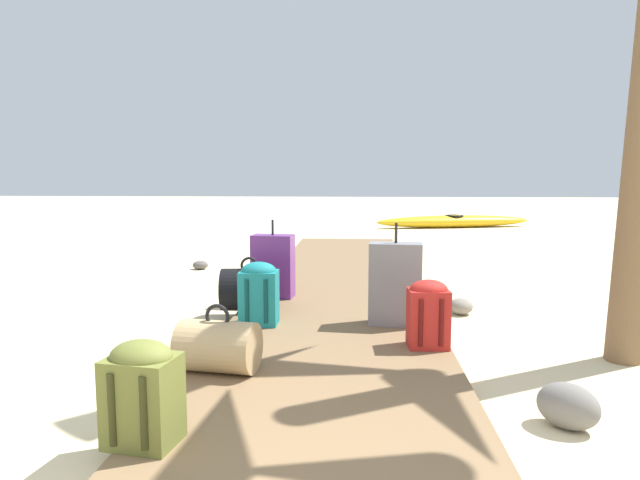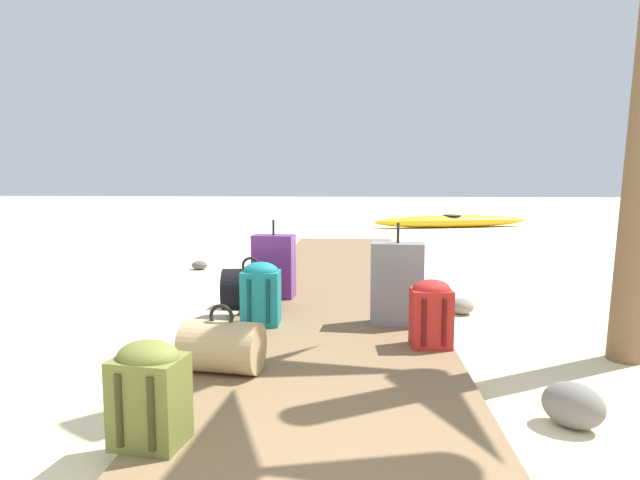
# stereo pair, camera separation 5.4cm
# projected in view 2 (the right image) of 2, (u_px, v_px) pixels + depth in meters

# --- Properties ---
(ground_plane) EXTENTS (60.00, 60.00, 0.00)m
(ground_plane) POSITION_uv_depth(u_px,v_px,m) (337.00, 313.00, 5.36)
(ground_plane) COLOR beige
(boardwalk) EXTENTS (1.79, 9.53, 0.08)m
(boardwalk) POSITION_uv_depth(u_px,v_px,m) (339.00, 289.00, 6.30)
(boardwalk) COLOR brown
(boardwalk) RESTS_ON ground
(duffel_bag_tan) EXTENTS (0.54, 0.40, 0.44)m
(duffel_bag_tan) POSITION_uv_depth(u_px,v_px,m) (222.00, 346.00, 3.51)
(duffel_bag_tan) COLOR tan
(duffel_bag_tan) RESTS_ON boardwalk
(suitcase_purple) EXTENTS (0.44, 0.27, 0.80)m
(suitcase_purple) POSITION_uv_depth(u_px,v_px,m) (274.00, 266.00, 5.67)
(suitcase_purple) COLOR #6B2D84
(suitcase_purple) RESTS_ON boardwalk
(backpack_olive) EXTENTS (0.35, 0.30, 0.50)m
(backpack_olive) POSITION_uv_depth(u_px,v_px,m) (149.00, 390.00, 2.55)
(backpack_olive) COLOR olive
(backpack_olive) RESTS_ON boardwalk
(backpack_teal) EXTENTS (0.31, 0.27, 0.53)m
(backpack_teal) POSITION_uv_depth(u_px,v_px,m) (261.00, 292.00, 4.63)
(backpack_teal) COLOR #197A7F
(backpack_teal) RESTS_ON boardwalk
(backpack_red) EXTENTS (0.30, 0.26, 0.50)m
(backpack_red) POSITION_uv_depth(u_px,v_px,m) (431.00, 312.00, 4.02)
(backpack_red) COLOR red
(backpack_red) RESTS_ON boardwalk
(suitcase_grey) EXTENTS (0.45, 0.26, 0.86)m
(suitcase_grey) POSITION_uv_depth(u_px,v_px,m) (397.00, 284.00, 4.62)
(suitcase_grey) COLOR slate
(suitcase_grey) RESTS_ON boardwalk
(duffel_bag_black) EXTENTS (0.56, 0.44, 0.50)m
(duffel_bag_black) POSITION_uv_depth(u_px,v_px,m) (251.00, 289.00, 5.14)
(duffel_bag_black) COLOR black
(duffel_bag_black) RESTS_ON boardwalk
(kayak) EXTENTS (4.17, 1.62, 0.32)m
(kayak) POSITION_uv_depth(u_px,v_px,m) (451.00, 221.00, 14.29)
(kayak) COLOR gold
(kayak) RESTS_ON ground
(rock_right_far) EXTENTS (0.40, 0.38, 0.24)m
(rock_right_far) POSITION_uv_depth(u_px,v_px,m) (573.00, 405.00, 2.91)
(rock_right_far) COLOR slate
(rock_right_far) RESTS_ON ground
(rock_right_mid) EXTENTS (0.33, 0.33, 0.16)m
(rock_right_mid) POSITION_uv_depth(u_px,v_px,m) (462.00, 306.00, 5.32)
(rock_right_mid) COLOR gray
(rock_right_mid) RESTS_ON ground
(rock_left_mid) EXTENTS (0.25, 0.23, 0.12)m
(rock_left_mid) POSITION_uv_depth(u_px,v_px,m) (200.00, 265.00, 7.86)
(rock_left_mid) COLOR #5B5651
(rock_left_mid) RESTS_ON ground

